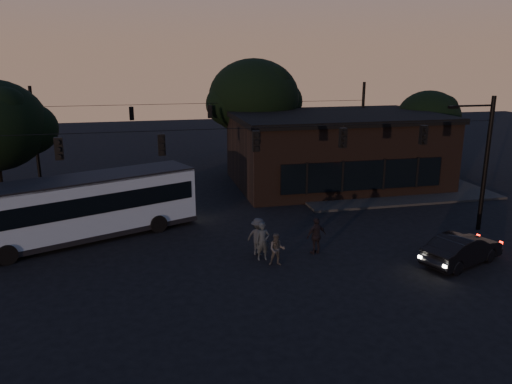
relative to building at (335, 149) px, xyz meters
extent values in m
plane|color=black|center=(-9.00, -15.97, -2.71)|extent=(120.00, 120.00, 0.00)
cube|color=black|center=(3.00, -1.97, -2.63)|extent=(14.00, 10.00, 0.15)
cube|color=black|center=(-23.00, -1.97, -2.63)|extent=(14.00, 10.00, 0.15)
cube|color=black|center=(0.00, 0.03, -0.21)|extent=(15.00, 10.00, 5.00)
cube|color=black|center=(0.00, 0.03, 2.49)|extent=(15.40, 10.40, 0.40)
cube|color=black|center=(0.00, -5.09, -0.91)|extent=(11.50, 0.18, 2.00)
cylinder|color=black|center=(-5.00, 6.03, -0.71)|extent=(0.44, 0.44, 4.00)
ellipsoid|color=black|center=(-5.00, 6.03, 3.49)|extent=(7.60, 7.60, 6.46)
cylinder|color=black|center=(9.00, 2.03, -1.21)|extent=(0.44, 0.44, 3.00)
ellipsoid|color=black|center=(9.00, 2.03, 1.94)|extent=(5.20, 5.20, 4.42)
cylinder|color=black|center=(-23.00, -2.97, -0.91)|extent=(0.44, 0.44, 3.60)
cylinder|color=black|center=(4.00, -11.97, 1.04)|extent=(0.24, 0.24, 7.50)
cylinder|color=black|center=(-9.00, -11.97, 3.49)|extent=(26.00, 0.03, 0.03)
cube|color=black|center=(-18.00, -11.97, 2.84)|extent=(0.34, 0.30, 1.00)
cube|color=black|center=(-13.50, -11.97, 2.84)|extent=(0.34, 0.30, 1.00)
cube|color=black|center=(-9.00, -11.97, 2.84)|extent=(0.34, 0.30, 1.00)
cube|color=black|center=(-4.50, -11.97, 2.84)|extent=(0.34, 0.30, 1.00)
cube|color=black|center=(0.00, -11.97, 2.84)|extent=(0.34, 0.30, 1.00)
cylinder|color=black|center=(-22.00, 4.03, 1.04)|extent=(0.24, 0.24, 7.50)
cylinder|color=black|center=(4.00, 4.03, 1.04)|extent=(0.24, 0.24, 7.50)
cylinder|color=black|center=(-9.00, 4.03, 3.29)|extent=(26.00, 0.03, 0.03)
cube|color=black|center=(-15.00, 4.03, 2.64)|extent=(0.34, 0.30, 1.00)
cube|color=black|center=(-9.00, 4.03, 2.64)|extent=(0.34, 0.30, 1.00)
cube|color=black|center=(-3.00, 4.03, 2.64)|extent=(0.34, 0.30, 1.00)
cube|color=#8294A5|center=(-17.57, -8.45, -0.81)|extent=(12.04, 7.12, 2.82)
cube|color=black|center=(-17.57, -8.45, -0.54)|extent=(11.62, 6.97, 0.98)
cube|color=black|center=(-17.57, -8.45, 0.60)|extent=(12.04, 7.12, 0.16)
cube|color=black|center=(-17.57, -8.45, -2.33)|extent=(12.16, 7.21, 0.27)
cylinder|color=black|center=(-20.89, -11.32, -2.22)|extent=(1.00, 0.63, 0.98)
cylinder|color=black|center=(-13.75, -8.32, -2.22)|extent=(1.00, 0.63, 0.98)
cylinder|color=black|center=(-14.80, -5.82, -2.22)|extent=(1.00, 0.63, 0.98)
imported|color=black|center=(0.04, -16.07, -1.98)|extent=(4.69, 3.07, 1.46)
imported|color=#22282B|center=(-9.01, -13.44, -1.77)|extent=(0.69, 0.46, 1.87)
imported|color=#33312E|center=(-8.53, -14.25, -1.92)|extent=(0.88, 0.75, 1.57)
imported|color=black|center=(-6.24, -13.30, -1.77)|extent=(1.18, 0.74, 1.88)
imported|color=black|center=(-9.09, -12.81, -1.76)|extent=(1.37, 1.36, 1.90)
camera|label=1|loc=(-14.42, -35.26, 6.75)|focal=35.00mm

